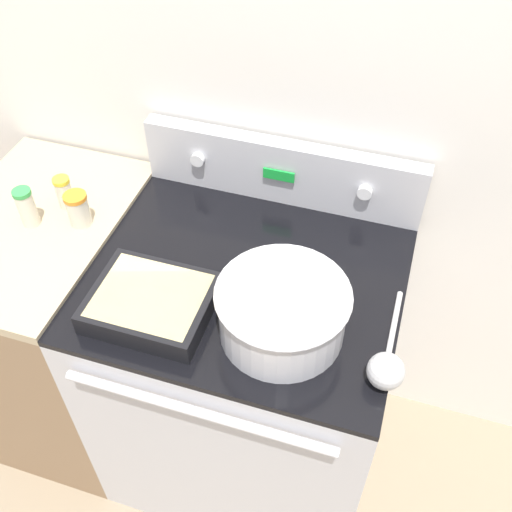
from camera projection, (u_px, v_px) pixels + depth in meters
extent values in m
cube|color=silver|center=(291.00, 88.00, 1.57)|extent=(8.00, 0.05, 2.50)
cube|color=#BCBCC1|center=(248.00, 375.00, 1.89)|extent=(0.81, 0.70, 0.91)
cube|color=black|center=(247.00, 277.00, 1.55)|extent=(0.81, 0.70, 0.02)
cylinder|color=silver|center=(197.00, 412.00, 1.36)|extent=(0.66, 0.02, 0.02)
cube|color=#BCBCC1|center=(282.00, 171.00, 1.69)|extent=(0.81, 0.05, 0.19)
cylinder|color=white|center=(198.00, 160.00, 1.71)|extent=(0.04, 0.02, 0.04)
cylinder|color=white|center=(365.00, 193.00, 1.61)|extent=(0.04, 0.02, 0.04)
cube|color=green|center=(279.00, 175.00, 1.66)|extent=(0.09, 0.01, 0.03)
cube|color=#896B4C|center=(68.00, 326.00, 2.02)|extent=(0.48, 0.70, 0.91)
cube|color=tan|center=(31.00, 225.00, 1.68)|extent=(0.48, 0.70, 0.03)
cylinder|color=silver|center=(282.00, 312.00, 1.37)|extent=(0.29, 0.29, 0.14)
torus|color=silver|center=(283.00, 294.00, 1.33)|extent=(0.31, 0.31, 0.01)
cylinder|color=beige|center=(283.00, 298.00, 1.34)|extent=(0.27, 0.27, 0.02)
cube|color=black|center=(151.00, 303.00, 1.44)|extent=(0.29, 0.24, 0.06)
cube|color=#D1BC7A|center=(151.00, 299.00, 1.43)|extent=(0.25, 0.21, 0.03)
cylinder|color=#B7B7B7|center=(392.00, 334.00, 1.41)|extent=(0.01, 0.26, 0.01)
sphere|color=#B7B7B7|center=(386.00, 371.00, 1.30)|extent=(0.08, 0.08, 0.08)
cylinder|color=beige|center=(79.00, 211.00, 1.64)|extent=(0.06, 0.06, 0.09)
cylinder|color=orange|center=(75.00, 197.00, 1.60)|extent=(0.06, 0.06, 0.01)
cylinder|color=beige|center=(65.00, 194.00, 1.69)|extent=(0.04, 0.04, 0.09)
cylinder|color=yellow|center=(61.00, 180.00, 1.65)|extent=(0.05, 0.05, 0.01)
cylinder|color=beige|center=(27.00, 209.00, 1.63)|extent=(0.05, 0.05, 0.10)
cylinder|color=green|center=(21.00, 192.00, 1.59)|extent=(0.05, 0.05, 0.01)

